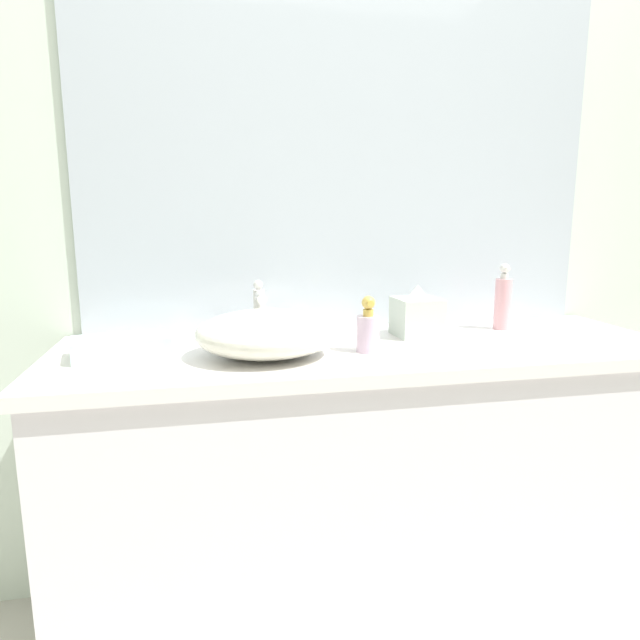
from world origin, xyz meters
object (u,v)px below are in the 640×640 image
(lotion_bottle, at_px, (503,301))
(folded_hand_towel, at_px, (121,347))
(soap_dispenser, at_px, (368,329))
(tissue_box, at_px, (417,314))
(sink_basin, at_px, (267,333))

(lotion_bottle, height_order, folded_hand_towel, lotion_bottle)
(soap_dispenser, bearing_deg, tissue_box, 38.45)
(lotion_bottle, bearing_deg, sink_basin, -166.38)
(sink_basin, relative_size, soap_dispenser, 2.42)
(tissue_box, bearing_deg, sink_basin, -162.33)
(sink_basin, relative_size, folded_hand_towel, 1.54)
(tissue_box, distance_m, folded_hand_towel, 0.84)
(lotion_bottle, xyz_separation_m, tissue_box, (-0.30, -0.04, -0.02))
(sink_basin, xyz_separation_m, tissue_box, (0.47, 0.15, 0.01))
(folded_hand_towel, bearing_deg, lotion_bottle, 5.84)
(folded_hand_towel, bearing_deg, tissue_box, 5.39)
(soap_dispenser, distance_m, folded_hand_towel, 0.64)
(soap_dispenser, relative_size, tissue_box, 0.97)
(folded_hand_towel, bearing_deg, soap_dispenser, -7.27)
(soap_dispenser, bearing_deg, lotion_bottle, 21.39)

